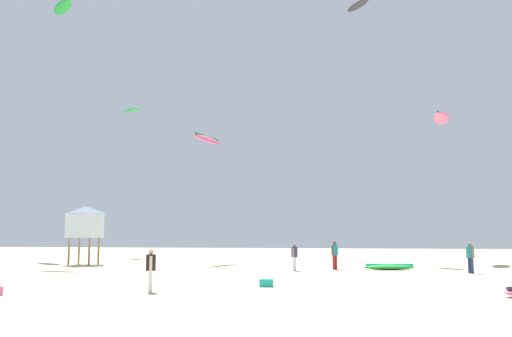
{
  "coord_description": "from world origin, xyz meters",
  "views": [
    {
      "loc": [
        4.36,
        -14.22,
        2.28
      ],
      "look_at": [
        0.0,
        18.83,
        6.46
      ],
      "focal_mm": 35.82,
      "sensor_mm": 36.0,
      "label": 1
    }
  ],
  "objects_px": {
    "cooler_box": "(266,283)",
    "kite_aloft_1": "(207,139)",
    "kite_aloft_0": "(358,5)",
    "kite_aloft_5": "(63,7)",
    "kite_grounded_mid": "(389,267)",
    "lifeguard_tower": "(85,221)",
    "kite_aloft_6": "(442,118)",
    "person_right": "(294,255)",
    "person_midground": "(470,255)",
    "kite_aloft_4": "(131,110)",
    "person_left": "(335,253)",
    "person_foreground": "(151,267)"
  },
  "relations": [
    {
      "from": "person_right",
      "to": "kite_aloft_6",
      "type": "height_order",
      "value": "kite_aloft_6"
    },
    {
      "from": "kite_aloft_0",
      "to": "person_right",
      "type": "bearing_deg",
      "value": -113.63
    },
    {
      "from": "kite_aloft_5",
      "to": "person_right",
      "type": "bearing_deg",
      "value": -30.53
    },
    {
      "from": "person_midground",
      "to": "kite_aloft_0",
      "type": "xyz_separation_m",
      "value": [
        -4.91,
        11.99,
        20.52
      ]
    },
    {
      "from": "kite_grounded_mid",
      "to": "kite_aloft_6",
      "type": "distance_m",
      "value": 15.07
    },
    {
      "from": "kite_aloft_0",
      "to": "person_left",
      "type": "bearing_deg",
      "value": -104.51
    },
    {
      "from": "kite_grounded_mid",
      "to": "person_midground",
      "type": "bearing_deg",
      "value": -28.06
    },
    {
      "from": "lifeguard_tower",
      "to": "cooler_box",
      "type": "distance_m",
      "value": 19.73
    },
    {
      "from": "cooler_box",
      "to": "kite_aloft_6",
      "type": "xyz_separation_m",
      "value": [
        11.85,
        19.34,
        11.08
      ]
    },
    {
      "from": "person_midground",
      "to": "person_right",
      "type": "bearing_deg",
      "value": -33.33
    },
    {
      "from": "kite_aloft_5",
      "to": "person_midground",
      "type": "bearing_deg",
      "value": -23.39
    },
    {
      "from": "cooler_box",
      "to": "kite_aloft_5",
      "type": "relative_size",
      "value": 0.15
    },
    {
      "from": "kite_aloft_4",
      "to": "kite_aloft_0",
      "type": "bearing_deg",
      "value": -13.22
    },
    {
      "from": "person_right",
      "to": "kite_grounded_mid",
      "type": "height_order",
      "value": "person_right"
    },
    {
      "from": "person_midground",
      "to": "kite_aloft_1",
      "type": "height_order",
      "value": "kite_aloft_1"
    },
    {
      "from": "kite_aloft_4",
      "to": "kite_aloft_5",
      "type": "distance_m",
      "value": 11.95
    },
    {
      "from": "cooler_box",
      "to": "kite_aloft_1",
      "type": "height_order",
      "value": "kite_aloft_1"
    },
    {
      "from": "lifeguard_tower",
      "to": "kite_aloft_1",
      "type": "relative_size",
      "value": 1.08
    },
    {
      "from": "kite_aloft_0",
      "to": "kite_aloft_5",
      "type": "relative_size",
      "value": 0.76
    },
    {
      "from": "kite_grounded_mid",
      "to": "kite_aloft_0",
      "type": "distance_m",
      "value": 23.5
    },
    {
      "from": "cooler_box",
      "to": "kite_aloft_4",
      "type": "xyz_separation_m",
      "value": [
        -16.29,
        25.61,
        14.15
      ]
    },
    {
      "from": "person_right",
      "to": "cooler_box",
      "type": "bearing_deg",
      "value": 97.82
    },
    {
      "from": "person_foreground",
      "to": "kite_aloft_1",
      "type": "height_order",
      "value": "kite_aloft_1"
    },
    {
      "from": "person_foreground",
      "to": "kite_aloft_4",
      "type": "bearing_deg",
      "value": -85.64
    },
    {
      "from": "person_right",
      "to": "kite_aloft_1",
      "type": "bearing_deg",
      "value": -34.55
    },
    {
      "from": "person_right",
      "to": "cooler_box",
      "type": "distance_m",
      "value": 9.15
    },
    {
      "from": "kite_grounded_mid",
      "to": "lifeguard_tower",
      "type": "relative_size",
      "value": 0.78
    },
    {
      "from": "person_right",
      "to": "kite_grounded_mid",
      "type": "xyz_separation_m",
      "value": [
        5.7,
        1.6,
        -0.77
      ]
    },
    {
      "from": "person_left",
      "to": "person_right",
      "type": "bearing_deg",
      "value": 72.07
    },
    {
      "from": "kite_aloft_5",
      "to": "kite_aloft_6",
      "type": "bearing_deg",
      "value": -5.7
    },
    {
      "from": "kite_aloft_0",
      "to": "kite_aloft_1",
      "type": "bearing_deg",
      "value": -162.97
    },
    {
      "from": "person_midground",
      "to": "kite_aloft_4",
      "type": "relative_size",
      "value": 0.65
    },
    {
      "from": "cooler_box",
      "to": "kite_aloft_1",
      "type": "bearing_deg",
      "value": 111.34
    },
    {
      "from": "person_left",
      "to": "kite_aloft_1",
      "type": "bearing_deg",
      "value": 8.01
    },
    {
      "from": "kite_aloft_6",
      "to": "kite_aloft_1",
      "type": "bearing_deg",
      "value": -171.91
    },
    {
      "from": "person_right",
      "to": "kite_aloft_5",
      "type": "xyz_separation_m",
      "value": [
        -23.18,
        13.67,
        23.16
      ]
    },
    {
      "from": "person_foreground",
      "to": "kite_grounded_mid",
      "type": "bearing_deg",
      "value": -147.48
    },
    {
      "from": "person_left",
      "to": "person_right",
      "type": "relative_size",
      "value": 1.08
    },
    {
      "from": "kite_aloft_4",
      "to": "person_foreground",
      "type": "bearing_deg",
      "value": -66.76
    },
    {
      "from": "kite_aloft_6",
      "to": "person_left",
      "type": "bearing_deg",
      "value": -134.96
    },
    {
      "from": "kite_grounded_mid",
      "to": "kite_aloft_1",
      "type": "distance_m",
      "value": 17.07
    },
    {
      "from": "lifeguard_tower",
      "to": "kite_aloft_1",
      "type": "height_order",
      "value": "kite_aloft_1"
    },
    {
      "from": "person_midground",
      "to": "person_right",
      "type": "height_order",
      "value": "person_midground"
    },
    {
      "from": "lifeguard_tower",
      "to": "kite_aloft_5",
      "type": "relative_size",
      "value": 1.12
    },
    {
      "from": "person_right",
      "to": "kite_aloft_5",
      "type": "relative_size",
      "value": 0.44
    },
    {
      "from": "cooler_box",
      "to": "kite_aloft_0",
      "type": "bearing_deg",
      "value": 74.57
    },
    {
      "from": "person_right",
      "to": "person_midground",
      "type": "bearing_deg",
      "value": -171.55
    },
    {
      "from": "kite_aloft_4",
      "to": "kite_aloft_6",
      "type": "height_order",
      "value": "kite_aloft_4"
    },
    {
      "from": "lifeguard_tower",
      "to": "kite_aloft_6",
      "type": "relative_size",
      "value": 1.01
    },
    {
      "from": "person_foreground",
      "to": "kite_grounded_mid",
      "type": "height_order",
      "value": "person_foreground"
    }
  ]
}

